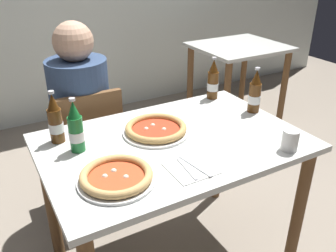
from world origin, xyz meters
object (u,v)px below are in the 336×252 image
at_px(diner_seated, 83,127).
at_px(beer_bottle_right, 255,94).
at_px(pizza_marinara_far, 116,177).
at_px(napkin_with_cutlery, 191,168).
at_px(dining_table_background, 238,62).
at_px(dining_table_main, 173,161).
at_px(pizza_margherita_near, 156,129).
at_px(beer_bottle_center, 55,121).
at_px(beer_bottle_left, 213,81).
at_px(paper_cup, 290,140).
at_px(chair_behind_table, 88,146).
at_px(beer_bottle_extra, 76,129).

distance_m(diner_seated, beer_bottle_right, 1.02).
xyz_separation_m(pizza_marinara_far, napkin_with_cutlery, (0.29, -0.06, -0.02)).
bearing_deg(diner_seated, dining_table_background, 19.90).
relative_size(dining_table_main, pizza_margherita_near, 3.74).
bearing_deg(beer_bottle_center, beer_bottle_left, 5.31).
xyz_separation_m(diner_seated, beer_bottle_left, (0.70, -0.33, 0.27)).
distance_m(pizza_margherita_near, napkin_with_cutlery, 0.34).
xyz_separation_m(dining_table_main, dining_table_background, (1.44, 1.27, -0.04)).
distance_m(beer_bottle_left, beer_bottle_center, 0.93).
bearing_deg(beer_bottle_left, pizza_margherita_near, -154.74).
relative_size(diner_seated, beer_bottle_right, 4.89).
relative_size(beer_bottle_right, napkin_with_cutlery, 1.30).
distance_m(beer_bottle_right, paper_cup, 0.42).
bearing_deg(chair_behind_table, paper_cup, 124.83).
distance_m(dining_table_main, beer_bottle_right, 0.59).
distance_m(diner_seated, beer_bottle_extra, 0.63).
height_order(pizza_margherita_near, beer_bottle_right, beer_bottle_right).
bearing_deg(pizza_margherita_near, napkin_with_cutlery, -93.40).
bearing_deg(dining_table_main, beer_bottle_left, 36.07).
distance_m(beer_bottle_center, beer_bottle_extra, 0.14).
relative_size(beer_bottle_left, beer_bottle_center, 1.00).
relative_size(chair_behind_table, beer_bottle_left, 3.44).
distance_m(diner_seated, beer_bottle_center, 0.54).
bearing_deg(beer_bottle_extra, chair_behind_table, 70.70).
height_order(chair_behind_table, beer_bottle_left, beer_bottle_left).
xyz_separation_m(pizza_margherita_near, paper_cup, (0.44, -0.43, 0.03)).
distance_m(pizza_marinara_far, beer_bottle_center, 0.45).
xyz_separation_m(dining_table_main, beer_bottle_center, (-0.47, 0.25, 0.22)).
relative_size(dining_table_background, paper_cup, 8.42).
bearing_deg(paper_cup, beer_bottle_extra, 151.01).
relative_size(chair_behind_table, paper_cup, 8.95).
relative_size(dining_table_background, beer_bottle_extra, 3.24).
xyz_separation_m(beer_bottle_left, napkin_with_cutlery, (-0.52, -0.58, -0.10)).
distance_m(chair_behind_table, beer_bottle_right, 1.02).
height_order(pizza_margherita_near, beer_bottle_left, beer_bottle_left).
height_order(chair_behind_table, beer_bottle_right, beer_bottle_right).
distance_m(dining_table_main, diner_seated, 0.70).
bearing_deg(beer_bottle_right, beer_bottle_extra, 176.67).
distance_m(dining_table_background, beer_bottle_right, 1.52).
relative_size(pizza_margherita_near, paper_cup, 3.38).
bearing_deg(chair_behind_table, beer_bottle_right, 145.70).
xyz_separation_m(dining_table_main, diner_seated, (-0.24, 0.66, -0.05)).
distance_m(dining_table_main, dining_table_background, 1.92).
bearing_deg(napkin_with_cutlery, chair_behind_table, 102.09).
bearing_deg(pizza_marinara_far, napkin_with_cutlery, -12.37).
distance_m(diner_seated, beer_bottle_left, 0.82).
distance_m(diner_seated, dining_table_background, 1.79).
relative_size(chair_behind_table, beer_bottle_right, 3.44).
xyz_separation_m(chair_behind_table, beer_bottle_center, (-0.23, -0.36, 0.37)).
distance_m(dining_table_main, napkin_with_cutlery, 0.28).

